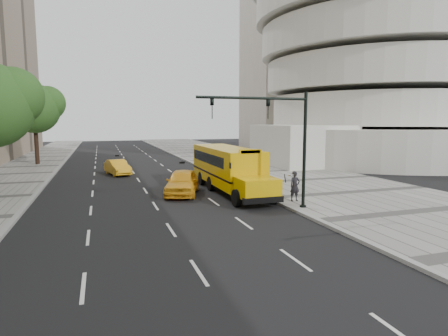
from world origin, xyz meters
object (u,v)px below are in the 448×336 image
object	(u,v)px
taxi_far	(118,167)
pedestrian	(295,186)
tree_c	(35,108)
traffic_signal	(281,136)
school_bus	(228,166)
taxi_near	(182,182)

from	to	relation	value
taxi_far	pedestrian	xyz separation A→B (m)	(9.40, -15.64, 0.36)
tree_c	traffic_signal	bearing A→B (deg)	-60.36
school_bus	taxi_near	distance (m)	3.45
school_bus	pedestrian	bearing A→B (deg)	-64.78
tree_c	school_bus	bearing A→B (deg)	-54.24
school_bus	traffic_signal	world-z (taller)	traffic_signal
taxi_far	tree_c	bearing A→B (deg)	113.90
pedestrian	traffic_signal	distance (m)	3.85
school_bus	pedestrian	xyz separation A→B (m)	(2.44, -5.17, -0.73)
traffic_signal	school_bus	bearing A→B (deg)	95.88
tree_c	taxi_far	distance (m)	14.08
taxi_near	pedestrian	world-z (taller)	pedestrian
taxi_near	taxi_far	xyz separation A→B (m)	(-3.67, 10.84, -0.15)
taxi_far	taxi_near	bearing A→B (deg)	-85.22
pedestrian	taxi_near	bearing A→B (deg)	136.38
school_bus	taxi_far	xyz separation A→B (m)	(-6.97, 10.47, -1.09)
taxi_near	taxi_far	world-z (taller)	taxi_near
taxi_far	pedestrian	bearing A→B (deg)	-72.90
tree_c	taxi_near	distance (m)	24.64
taxi_near	taxi_far	size ratio (longest dim) A/B	1.18
pedestrian	traffic_signal	bearing A→B (deg)	-142.11
taxi_far	traffic_signal	bearing A→B (deg)	-79.89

